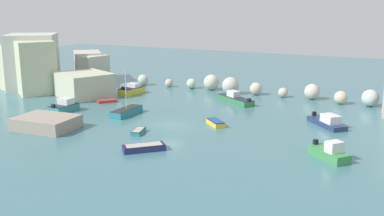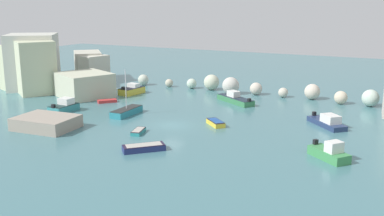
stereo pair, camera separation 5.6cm
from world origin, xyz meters
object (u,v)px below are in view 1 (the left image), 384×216
Objects in this scene: moored_boat_4 at (64,106)px; moored_boat_7 at (107,101)px; moored_boat_6 at (328,122)px; moored_boat_8 at (235,99)px; moored_boat_0 at (132,90)px; moored_boat_9 at (330,153)px; moored_boat_1 at (127,111)px; moored_boat_5 at (138,131)px; moored_boat_2 at (216,123)px; stone_dock at (46,123)px; moored_boat_3 at (144,148)px.

moored_boat_7 is (1.95, 7.08, -0.47)m from moored_boat_4.
moored_boat_6 is 0.81× the size of moored_boat_8.
moored_boat_0 is 38.55m from moored_boat_9.
moored_boat_5 is (6.03, -6.55, -0.22)m from moored_boat_1.
moored_boat_5 is 20.30m from moored_boat_8.
moored_boat_6 is 1.27× the size of moored_boat_9.
moored_boat_7 is at bearing -12.48° from moored_boat_4.
moored_boat_0 is 22.64m from moored_boat_5.
moored_boat_1 is at bearing -73.80° from moored_boat_4.
moored_boat_2 reaches higher than moored_boat_5.
moored_boat_4 is at bearing -119.76° from moored_boat_6.
moored_boat_5 is at bearing 16.23° from stone_dock.
moored_boat_3 is at bearing -7.14° from stone_dock.
moored_boat_9 is at bearing -108.32° from moored_boat_0.
moored_boat_3 is at bearing -122.59° from moored_boat_9.
moored_boat_2 is at bearing -80.38° from moored_boat_4.
moored_boat_3 is 23.51m from moored_boat_7.
moored_boat_4 reaches higher than moored_boat_3.
moored_boat_8 is at bearing -135.09° from moored_boat_3.
moored_boat_2 is (17.44, 10.14, -0.42)m from stone_dock.
moored_boat_4 is (-3.99, 7.63, -0.07)m from stone_dock.
moored_boat_8 is at bearing 170.58° from moored_boat_9.
moored_boat_7 is 35.69m from moored_boat_9.
moored_boat_0 is at bearing -166.60° from moored_boat_2.
moored_boat_4 is 24.51m from moored_boat_8.
moored_boat_4 is 36.14m from moored_boat_9.
moored_boat_3 is 6.30m from moored_boat_5.
moored_boat_3 reaches higher than moored_boat_5.
moored_boat_3 is at bearing -59.30° from moored_boat_2.
stone_dock is at bearing -51.22° from moored_boat_3.
moored_boat_2 is 0.75× the size of moored_boat_4.
moored_boat_5 is at bearing 42.47° from moored_boat_1.
moored_boat_6 is at bearing 103.26° from moored_boat_1.
stone_dock is 20.18m from moored_boat_2.
moored_boat_1 is at bearing 85.72° from moored_boat_8.
moored_boat_3 reaches higher than moored_boat_2.
moored_boat_5 is (-3.85, 4.99, -0.10)m from moored_boat_3.
moored_boat_8 is (4.29, 19.84, 0.30)m from moored_boat_5.
stone_dock is 11.28m from moored_boat_5.
stone_dock is 1.66× the size of moored_boat_3.
moored_boat_2 is 13.50m from moored_boat_6.
stone_dock is 1.10× the size of moored_boat_1.
moored_boat_2 is at bearing 133.82° from moored_boat_8.
moored_boat_0 is 13.86m from moored_boat_1.
moored_boat_0 is at bearing 95.89° from stone_dock.
moored_boat_2 is 20.01m from moored_boat_7.
moored_boat_4 is (-1.76, -14.02, 0.04)m from moored_boat_0.
moored_boat_1 reaches higher than moored_boat_2.
moored_boat_1 is 2.20× the size of moored_boat_5.
moored_boat_4 reaches higher than moored_boat_8.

